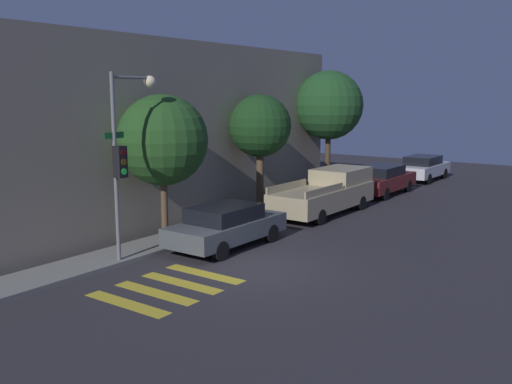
# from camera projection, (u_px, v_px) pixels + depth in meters

# --- Properties ---
(ground_plane) EXTENTS (60.00, 60.00, 0.00)m
(ground_plane) POSITION_uv_depth(u_px,v_px,m) (254.00, 268.00, 16.39)
(ground_plane) COLOR #2D2B30
(sidewalk) EXTENTS (26.00, 1.61, 0.14)m
(sidewalk) POSITION_uv_depth(u_px,v_px,m) (155.00, 245.00, 18.68)
(sidewalk) COLOR slate
(sidewalk) RESTS_ON ground
(building_row) EXTENTS (26.00, 6.00, 6.91)m
(building_row) POSITION_uv_depth(u_px,v_px,m) (70.00, 136.00, 20.54)
(building_row) COLOR gray
(building_row) RESTS_ON ground
(crosswalk) EXTENTS (3.28, 2.60, 0.00)m
(crosswalk) POSITION_uv_depth(u_px,v_px,m) (169.00, 288.00, 14.73)
(crosswalk) COLOR gold
(crosswalk) RESTS_ON ground
(traffic_light_pole) EXTENTS (1.98, 0.56, 5.56)m
(traffic_light_pole) POSITION_uv_depth(u_px,v_px,m) (125.00, 143.00, 16.40)
(traffic_light_pole) COLOR slate
(traffic_light_pole) RESTS_ON ground
(sedan_near_corner) EXTENTS (4.36, 1.87, 1.39)m
(sedan_near_corner) POSITION_uv_depth(u_px,v_px,m) (226.00, 225.00, 18.55)
(sedan_near_corner) COLOR #4C5156
(sedan_near_corner) RESTS_ON ground
(pickup_truck) EXTENTS (5.76, 1.99, 1.78)m
(pickup_truck) POSITION_uv_depth(u_px,v_px,m) (327.00, 192.00, 23.93)
(pickup_truck) COLOR tan
(pickup_truck) RESTS_ON ground
(sedan_middle) EXTENTS (4.69, 1.86, 1.45)m
(sedan_middle) POSITION_uv_depth(u_px,v_px,m) (381.00, 179.00, 28.43)
(sedan_middle) COLOR maroon
(sedan_middle) RESTS_ON ground
(sedan_far_end) EXTENTS (4.46, 1.81, 1.42)m
(sedan_far_end) POSITION_uv_depth(u_px,v_px,m) (423.00, 168.00, 33.17)
(sedan_far_end) COLOR silver
(sedan_far_end) RESTS_ON ground
(tree_near_corner) EXTENTS (3.01, 3.01, 4.96)m
(tree_near_corner) POSITION_uv_depth(u_px,v_px,m) (163.00, 140.00, 18.72)
(tree_near_corner) COLOR brown
(tree_near_corner) RESTS_ON ground
(tree_midblock) EXTENTS (2.53, 2.53, 4.95)m
(tree_midblock) POSITION_uv_depth(u_px,v_px,m) (260.00, 127.00, 23.09)
(tree_midblock) COLOR brown
(tree_midblock) RESTS_ON ground
(tree_far_end) EXTENTS (3.32, 3.32, 6.09)m
(tree_far_end) POSITION_uv_depth(u_px,v_px,m) (329.00, 106.00, 27.55)
(tree_far_end) COLOR #4C3823
(tree_far_end) RESTS_ON ground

